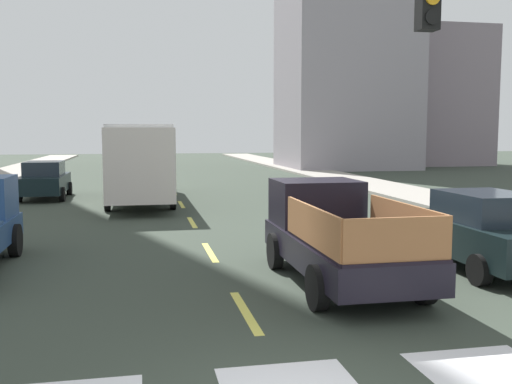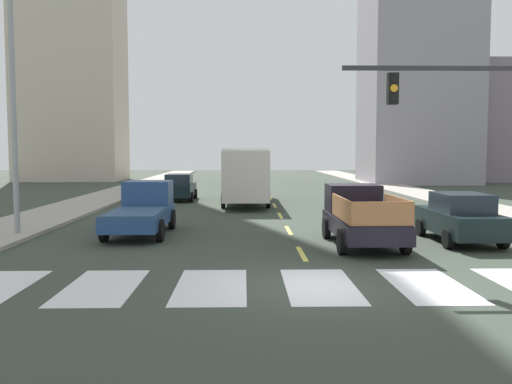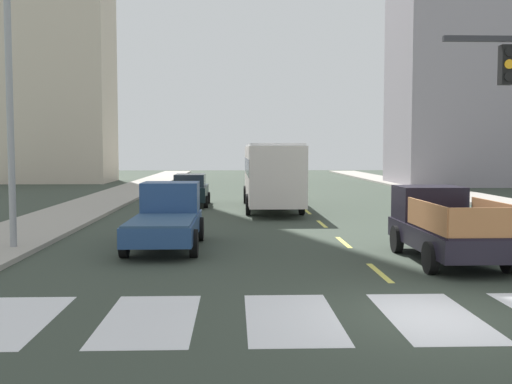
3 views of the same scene
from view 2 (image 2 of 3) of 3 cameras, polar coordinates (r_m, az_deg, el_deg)
ground_plane at (r=13.00m, az=6.76°, el=-9.79°), size 160.00×160.00×0.00m
sidewalk_right at (r=33.27m, az=21.69°, el=-1.33°), size 3.46×110.00×0.15m
sidewalk_left at (r=32.05m, az=-18.33°, el=-1.45°), size 3.46×110.00×0.15m
crosswalk_stripe_1 at (r=13.30m, az=-15.97°, el=-9.59°), size 1.65×3.46×0.01m
crosswalk_stripe_2 at (r=12.90m, az=-4.74°, el=-9.87°), size 1.65×3.46×0.01m
crosswalk_stripe_3 at (r=13.00m, az=6.76°, el=-9.77°), size 1.65×3.46×0.01m
crosswalk_stripe_4 at (r=13.59m, az=17.65°, el=-9.33°), size 1.65×3.46×0.01m
lane_dash_0 at (r=16.88m, az=4.85°, el=-6.49°), size 0.16×2.40×0.01m
lane_dash_1 at (r=21.79m, az=3.45°, el=-4.04°), size 0.16×2.40×0.01m
lane_dash_2 at (r=26.73m, az=2.57°, el=-2.49°), size 0.16×2.40×0.01m
lane_dash_3 at (r=31.69m, az=1.96°, el=-1.43°), size 0.16×2.40×0.01m
lane_dash_4 at (r=36.66m, az=1.52°, el=-0.65°), size 0.16×2.40×0.01m
lane_dash_5 at (r=41.64m, az=1.19°, el=-0.06°), size 0.16×2.40×0.01m
lane_dash_6 at (r=46.62m, az=0.93°, el=0.41°), size 0.16×2.40×0.01m
lane_dash_7 at (r=51.61m, az=0.71°, el=0.78°), size 0.16×2.40×0.01m
pickup_stakebed at (r=18.86m, az=10.92°, el=-2.55°), size 2.18×5.20×1.96m
pickup_dark at (r=21.36m, az=-11.85°, el=-1.81°), size 2.18×5.20×1.96m
city_bus at (r=32.97m, az=-1.11°, el=2.19°), size 2.72×10.80×3.32m
sedan_near_left at (r=20.14m, az=20.70°, el=-2.54°), size 2.02×4.40×1.72m
sedan_mid at (r=35.26m, az=-8.09°, el=0.51°), size 2.02×4.40×1.72m
streetlight_left at (r=21.72m, az=-23.86°, el=8.72°), size 2.20×0.28×9.00m
block_mid_left at (r=57.82m, az=16.73°, el=14.50°), size 10.34×9.13×27.17m
block_mid_right at (r=64.26m, az=24.05°, el=6.73°), size 9.15×7.97×12.63m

